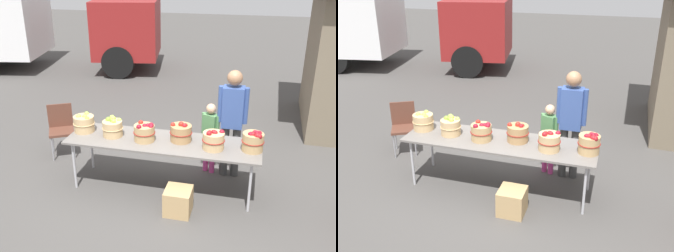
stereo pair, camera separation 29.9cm
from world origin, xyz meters
TOP-DOWN VIEW (x-y plane):
  - ground_plane at (0.00, 0.00)m, footprint 40.00×40.00m
  - market_table at (0.00, 0.00)m, footprint 2.70×0.76m
  - apple_basket_green_0 at (-1.20, 0.05)m, footprint 0.32×0.32m
  - apple_basket_green_1 at (-0.74, 0.00)m, footprint 0.30×0.30m
  - apple_basket_red_0 at (-0.25, -0.04)m, footprint 0.31×0.31m
  - apple_basket_red_1 at (0.24, 0.07)m, footprint 0.31×0.31m
  - apple_basket_red_2 at (0.71, -0.07)m, footprint 0.30×0.30m
  - apple_basket_red_3 at (1.22, -0.01)m, footprint 0.30×0.30m
  - vendor_adult at (0.89, 0.60)m, footprint 0.44×0.22m
  - child_customer at (0.57, 0.63)m, footprint 0.28×0.21m
  - box_truck at (-6.20, 5.54)m, footprint 7.97×3.55m
  - folding_chair at (-1.93, 0.65)m, footprint 0.54×0.54m
  - produce_crate at (0.34, -0.54)m, footprint 0.34×0.34m

SIDE VIEW (x-z plane):
  - ground_plane at x=0.00m, z-range 0.00..0.00m
  - produce_crate at x=0.34m, z-range 0.00..0.34m
  - folding_chair at x=-1.93m, z-range 0.08..0.94m
  - child_customer at x=0.57m, z-range 0.10..1.22m
  - market_table at x=0.00m, z-range 0.34..1.09m
  - apple_basket_red_1 at x=0.24m, z-range 0.73..1.02m
  - apple_basket_green_0 at x=-1.20m, z-range 0.74..1.01m
  - apple_basket_red_2 at x=0.71m, z-range 0.73..1.02m
  - apple_basket_red_0 at x=-0.25m, z-range 0.74..1.01m
  - apple_basket_green_1 at x=-0.74m, z-range 0.74..1.02m
  - apple_basket_red_3 at x=1.22m, z-range 0.74..1.03m
  - vendor_adult at x=0.89m, z-range 0.15..1.80m
  - box_truck at x=-6.20m, z-range 0.11..2.86m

